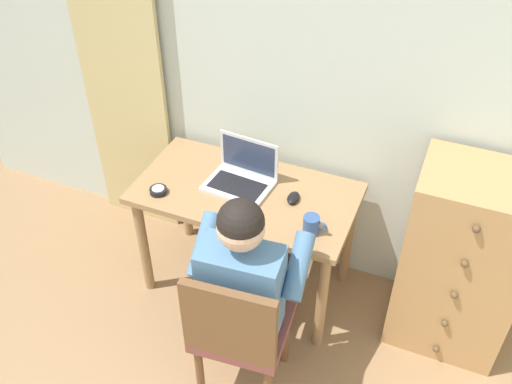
{
  "coord_description": "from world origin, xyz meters",
  "views": [
    {
      "loc": [
        0.7,
        -0.3,
        2.62
      ],
      "look_at": [
        -0.14,
        1.72,
        0.81
      ],
      "focal_mm": 40.24,
      "sensor_mm": 36.0,
      "label": 1
    }
  ],
  "objects_px": {
    "chair": "(238,330)",
    "computer_mouse": "(293,198)",
    "person_seated": "(250,274)",
    "dresser": "(461,262)",
    "laptop": "(242,175)",
    "desk": "(246,206)",
    "desk_clock": "(158,191)",
    "coffee_mug": "(312,225)"
  },
  "relations": [
    {
      "from": "person_seated",
      "to": "computer_mouse",
      "type": "xyz_separation_m",
      "value": [
        0.02,
        0.51,
        0.07
      ]
    },
    {
      "from": "person_seated",
      "to": "desk_clock",
      "type": "bearing_deg",
      "value": 155.29
    },
    {
      "from": "desk_clock",
      "to": "coffee_mug",
      "type": "distance_m",
      "value": 0.83
    },
    {
      "from": "laptop",
      "to": "desk",
      "type": "bearing_deg",
      "value": -50.29
    },
    {
      "from": "chair",
      "to": "laptop",
      "type": "distance_m",
      "value": 0.83
    },
    {
      "from": "dresser",
      "to": "person_seated",
      "type": "xyz_separation_m",
      "value": [
        -0.89,
        -0.58,
        0.13
      ]
    },
    {
      "from": "dresser",
      "to": "laptop",
      "type": "bearing_deg",
      "value": -177.81
    },
    {
      "from": "chair",
      "to": "computer_mouse",
      "type": "bearing_deg",
      "value": 89.17
    },
    {
      "from": "desk",
      "to": "desk_clock",
      "type": "height_order",
      "value": "desk_clock"
    },
    {
      "from": "chair",
      "to": "laptop",
      "type": "xyz_separation_m",
      "value": [
        -0.29,
        0.72,
        0.29
      ]
    },
    {
      "from": "coffee_mug",
      "to": "desk",
      "type": "bearing_deg",
      "value": 158.09
    },
    {
      "from": "person_seated",
      "to": "desk_clock",
      "type": "relative_size",
      "value": 13.1
    },
    {
      "from": "person_seated",
      "to": "desk_clock",
      "type": "distance_m",
      "value": 0.71
    },
    {
      "from": "dresser",
      "to": "computer_mouse",
      "type": "height_order",
      "value": "dresser"
    },
    {
      "from": "laptop",
      "to": "desk_clock",
      "type": "height_order",
      "value": "laptop"
    },
    {
      "from": "desk",
      "to": "dresser",
      "type": "distance_m",
      "value": 1.13
    },
    {
      "from": "chair",
      "to": "coffee_mug",
      "type": "bearing_deg",
      "value": 71.21
    },
    {
      "from": "laptop",
      "to": "desk_clock",
      "type": "xyz_separation_m",
      "value": [
        -0.37,
        -0.24,
        -0.04
      ]
    },
    {
      "from": "person_seated",
      "to": "coffee_mug",
      "type": "relative_size",
      "value": 9.82
    },
    {
      "from": "chair",
      "to": "laptop",
      "type": "relative_size",
      "value": 2.39
    },
    {
      "from": "laptop",
      "to": "coffee_mug",
      "type": "xyz_separation_m",
      "value": [
        0.46,
        -0.22,
        -0.0
      ]
    },
    {
      "from": "dresser",
      "to": "person_seated",
      "type": "bearing_deg",
      "value": -146.75
    },
    {
      "from": "desk_clock",
      "to": "laptop",
      "type": "bearing_deg",
      "value": 33.34
    },
    {
      "from": "laptop",
      "to": "computer_mouse",
      "type": "relative_size",
      "value": 3.6
    },
    {
      "from": "desk",
      "to": "laptop",
      "type": "height_order",
      "value": "laptop"
    },
    {
      "from": "person_seated",
      "to": "coffee_mug",
      "type": "xyz_separation_m",
      "value": [
        0.18,
        0.32,
        0.1
      ]
    },
    {
      "from": "desk",
      "to": "coffee_mug",
      "type": "height_order",
      "value": "coffee_mug"
    },
    {
      "from": "desk",
      "to": "dresser",
      "type": "xyz_separation_m",
      "value": [
        1.12,
        0.1,
        -0.07
      ]
    },
    {
      "from": "dresser",
      "to": "chair",
      "type": "height_order",
      "value": "dresser"
    },
    {
      "from": "desk_clock",
      "to": "desk",
      "type": "bearing_deg",
      "value": 24.46
    },
    {
      "from": "desk",
      "to": "laptop",
      "type": "relative_size",
      "value": 3.22
    },
    {
      "from": "person_seated",
      "to": "computer_mouse",
      "type": "height_order",
      "value": "person_seated"
    },
    {
      "from": "coffee_mug",
      "to": "laptop",
      "type": "bearing_deg",
      "value": 154.33
    },
    {
      "from": "computer_mouse",
      "to": "desk_clock",
      "type": "relative_size",
      "value": 1.11
    },
    {
      "from": "desk",
      "to": "desk_clock",
      "type": "relative_size",
      "value": 12.89
    },
    {
      "from": "laptop",
      "to": "computer_mouse",
      "type": "distance_m",
      "value": 0.3
    },
    {
      "from": "laptop",
      "to": "dresser",
      "type": "bearing_deg",
      "value": 2.19
    },
    {
      "from": "person_seated",
      "to": "computer_mouse",
      "type": "relative_size",
      "value": 11.79
    },
    {
      "from": "dresser",
      "to": "computer_mouse",
      "type": "bearing_deg",
      "value": -175.04
    },
    {
      "from": "person_seated",
      "to": "chair",
      "type": "bearing_deg",
      "value": -85.49
    },
    {
      "from": "chair",
      "to": "computer_mouse",
      "type": "relative_size",
      "value": 8.61
    },
    {
      "from": "desk",
      "to": "person_seated",
      "type": "relative_size",
      "value": 0.98
    }
  ]
}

